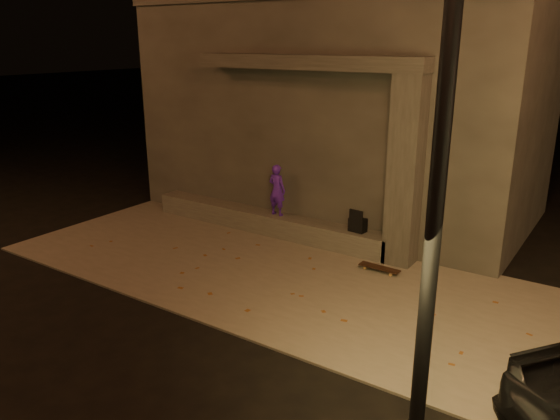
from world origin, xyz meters
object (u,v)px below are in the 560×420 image
Objects in this scene: column at (406,172)px; skateboarder at (277,190)px; skateboard at (379,268)px; street_lamp_0 at (452,24)px; backpack at (358,224)px.

column is 3.17× the size of skateboarder.
street_lamp_0 is (2.40, -4.67, 4.21)m from skateboard.
skateboard is (-0.13, -0.65, -1.73)m from column.
street_lamp_0 is (3.20, -5.32, 3.67)m from backpack.
street_lamp_0 is (5.17, -5.32, 3.26)m from skateboarder.
column is at bearing -177.17° from skateboarder.
column is 7.59× the size of backpack.
skateboarder is (-2.90, 0.00, -0.78)m from column.
skateboarder is 2.40× the size of backpack.
street_lamp_0 is at bearing -54.17° from backpack.
column is 1.51m from backpack.
skateboard is (2.76, -0.65, -0.95)m from skateboarder.
backpack is at bearing 180.00° from column.
street_lamp_0 is (2.27, -5.32, 2.48)m from column.
backpack is at bearing 120.99° from street_lamp_0.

